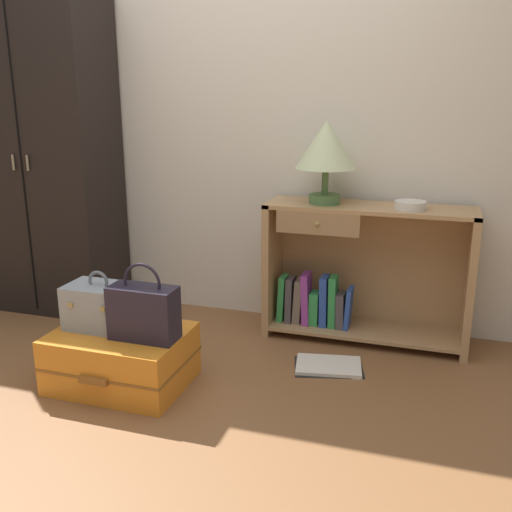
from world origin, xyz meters
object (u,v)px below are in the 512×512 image
handbag (144,312)px  open_book_on_floor (328,366)px  suitcase_large (122,358)px  bottle (63,348)px  table_lamp (326,147)px  train_case (100,306)px  bowl (410,205)px  wardrobe (46,158)px  bookshelf (356,274)px

handbag → open_book_on_floor: bearing=32.8°
suitcase_large → open_book_on_floor: 1.03m
bottle → table_lamp: bearing=33.2°
train_case → open_book_on_floor: 1.18m
table_lamp → bottle: 1.73m
handbag → train_case: bearing=168.3°
train_case → table_lamp: bearing=43.4°
suitcase_large → bottle: size_ratio=3.48×
table_lamp → bowl: table_lamp is taller
train_case → handbag: bearing=-11.7°
wardrobe → suitcase_large: size_ratio=3.05×
open_book_on_floor → suitcase_large: bearing=-153.1°
suitcase_large → table_lamp: bearing=48.0°
wardrobe → bowl: bearing=0.3°
handbag → open_book_on_floor: handbag is taller
bowl → wardrobe: bearing=-179.7°
wardrobe → suitcase_large: 1.52m
wardrobe → handbag: bearing=-38.0°
wardrobe → open_book_on_floor: size_ratio=4.89×
table_lamp → bottle: table_lamp is taller
train_case → wardrobe: bearing=136.2°
bowl → open_book_on_floor: bowl is taller
table_lamp → bottle: size_ratio=2.47×
bookshelf → table_lamp: size_ratio=2.50×
open_book_on_floor → bowl: bearing=49.5°
table_lamp → train_case: bearing=-136.6°
open_book_on_floor → table_lamp: bearing=107.3°
bookshelf → table_lamp: bearing=-170.7°
bookshelf → handbag: 1.25m
train_case → handbag: size_ratio=0.86×
handbag → bottle: bearing=167.2°
handbag → open_book_on_floor: (0.77, 0.49, -0.39)m
wardrobe → handbag: wardrobe is taller
bowl → bottle: bowl is taller
train_case → handbag: (0.26, -0.05, 0.02)m
bookshelf → train_case: size_ratio=3.60×
suitcase_large → train_case: (-0.11, 0.02, 0.24)m
bowl → train_case: 1.64m
train_case → bottle: size_ratio=1.72×
bottle → wardrobe: bearing=126.8°
table_lamp → wardrobe: bearing=-178.8°
suitcase_large → open_book_on_floor: size_ratio=1.60×
train_case → open_book_on_floor: (1.03, 0.44, -0.37)m
bookshelf → handbag: size_ratio=3.11×
bowl → train_case: bowl is taller
bowl → suitcase_large: (-1.24, -0.85, -0.66)m
bowl → handbag: (-1.09, -0.88, -0.39)m
bookshelf → table_lamp: table_lamp is taller
table_lamp → handbag: (-0.64, -0.90, -0.67)m
bookshelf → bottle: 1.63m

